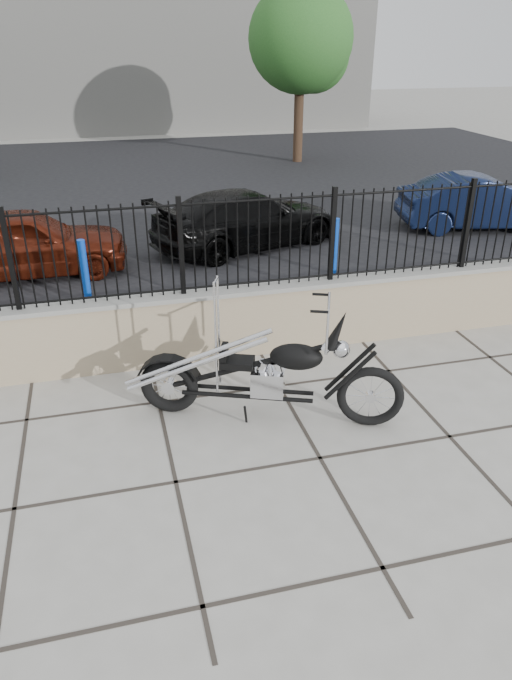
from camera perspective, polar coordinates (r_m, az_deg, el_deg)
The scene contains 12 objects.
ground_plane at distance 6.43m, azimuth 6.05°, elevation -11.01°, with size 90.00×90.00×0.00m, color #99968E.
parking_lot at distance 17.77m, azimuth -8.26°, elevation 13.68°, with size 30.00×30.00×0.00m, color black.
retaining_wall at distance 8.23m, azimuth 0.25°, elevation 2.01°, with size 14.00×0.36×0.96m, color gray.
iron_fence at distance 7.84m, azimuth 0.27°, elevation 9.20°, with size 14.00×0.08×1.20m, color black.
background_building at distance 31.28m, azimuth -12.36°, elevation 26.29°, with size 22.00×6.00×8.00m, color beige.
chopper_motorcycle at distance 6.57m, azimuth 0.66°, elevation -1.14°, with size 2.83×0.50×1.70m, color black, non-canonical shape.
car_red at distance 11.75m, azimuth -21.03°, elevation 8.59°, with size 1.45×3.60×1.23m, color #52180B.
car_black at distance 12.60m, azimuth -0.87°, elevation 11.32°, with size 1.63×4.00×1.16m, color black.
car_blue at distance 14.76m, azimuth 20.39°, elevation 12.04°, with size 1.25×3.58×1.18m, color #0D1733.
bollard_a at distance 10.08m, azimuth -15.83°, elevation 6.10°, with size 0.13×0.13×1.08m, color #0B19B2.
bollard_b at distance 11.18m, azimuth 7.40°, elevation 8.75°, with size 0.12×0.12×1.03m, color #0E2DD9.
tree_right at distance 21.80m, azimuth 4.26°, elevation 26.88°, with size 3.40×3.40×5.73m.
Camera 1 is at (-1.92, -4.73, 3.91)m, focal length 32.00 mm.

